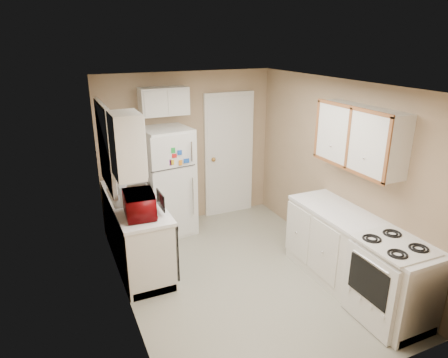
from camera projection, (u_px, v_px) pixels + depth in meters
name	position (u px, v px, depth m)	size (l,w,h in m)	color
floor	(240.00, 275.00, 5.11)	(3.80, 3.80, 0.00)	#B1AE9B
ceiling	(243.00, 84.00, 4.30)	(3.80, 3.80, 0.00)	white
wall_left	(121.00, 208.00, 4.16)	(3.80, 3.80, 0.00)	tan
wall_right	(337.00, 172.00, 5.24)	(3.80, 3.80, 0.00)	tan
wall_back	(188.00, 149.00, 6.33)	(2.80, 2.80, 0.00)	tan
wall_front	(351.00, 269.00, 3.07)	(2.80, 2.80, 0.00)	tan
left_counter	(136.00, 231.00, 5.31)	(0.60, 1.80, 0.90)	silver
dishwasher	(170.00, 244.00, 4.89)	(0.03, 0.58, 0.72)	black
sink	(132.00, 198.00, 5.30)	(0.54, 0.74, 0.16)	gray
microwave	(140.00, 204.00, 4.64)	(0.28, 0.50, 0.33)	maroon
soap_bottle	(122.00, 181.00, 5.51)	(0.10, 0.10, 0.22)	white
window_blinds	(106.00, 146.00, 4.95)	(0.10, 0.98, 1.08)	silver
upper_cabinet_left	(127.00, 146.00, 4.21)	(0.30, 0.45, 0.70)	silver
refrigerator	(168.00, 182.00, 6.01)	(0.68, 0.66, 1.64)	silver
cabinet_over_fridge	(164.00, 101.00, 5.78)	(0.70, 0.30, 0.40)	silver
interior_door	(229.00, 155.00, 6.63)	(0.86, 0.06, 2.08)	silver
right_counter	(354.00, 256.00, 4.69)	(0.60, 2.00, 0.90)	silver
stove	(388.00, 285.00, 4.18)	(0.57, 0.70, 0.85)	silver
upper_cabinet_right	(360.00, 137.00, 4.55)	(0.30, 1.20, 0.70)	silver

